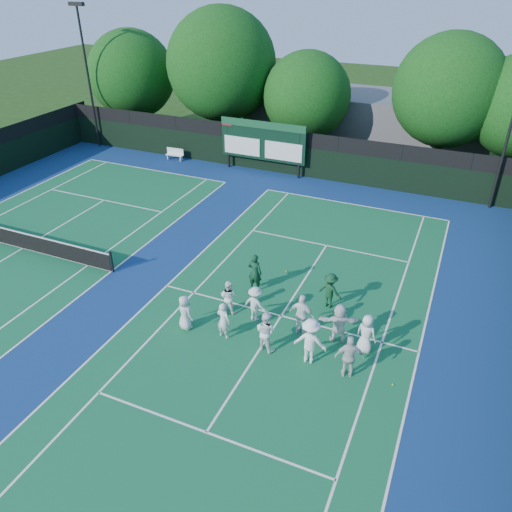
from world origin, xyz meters
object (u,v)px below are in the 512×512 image
at_px(tennis_net, 21,240).
at_px(bench, 175,154).
at_px(coach_left, 255,272).
at_px(scoreboard, 263,141).

bearing_deg(tennis_net, bench, 89.38).
distance_m(bench, coach_left, 17.76).
bearing_deg(tennis_net, coach_left, 6.30).
distance_m(tennis_net, coach_left, 12.31).
bearing_deg(scoreboard, coach_left, -68.39).
xyz_separation_m(scoreboard, bench, (-6.83, -0.22, -1.74)).
height_order(tennis_net, bench, tennis_net).
bearing_deg(coach_left, bench, -46.77).
height_order(scoreboard, tennis_net, scoreboard).
bearing_deg(scoreboard, tennis_net, -115.60).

